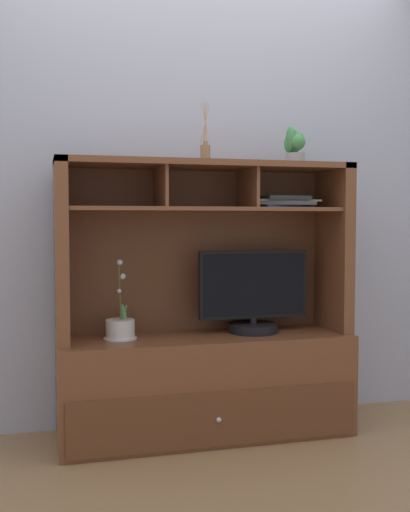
% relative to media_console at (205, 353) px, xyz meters
% --- Properties ---
extents(floor_plane, '(6.00, 6.00, 0.02)m').
position_rel_media_console_xyz_m(floor_plane, '(0.00, -0.01, -0.43)').
color(floor_plane, '#967248').
rests_on(floor_plane, ground).
extents(back_wall, '(6.00, 0.02, 2.80)m').
position_rel_media_console_xyz_m(back_wall, '(0.00, 0.26, 0.98)').
color(back_wall, '#A7ADBA').
rests_on(back_wall, ground).
extents(media_console, '(1.49, 0.50, 1.40)m').
position_rel_media_console_xyz_m(media_console, '(0.00, 0.00, 0.00)').
color(media_console, brown).
rests_on(media_console, ground).
extents(tv_monitor, '(0.59, 0.26, 0.43)m').
position_rel_media_console_xyz_m(tv_monitor, '(0.27, 0.00, 0.28)').
color(tv_monitor, black).
rests_on(tv_monitor, media_console).
extents(potted_orchid, '(0.17, 0.17, 0.40)m').
position_rel_media_console_xyz_m(potted_orchid, '(-0.43, 0.00, 0.15)').
color(potted_orchid, silver).
rests_on(potted_orchid, media_console).
extents(magazine_stack_left, '(0.36, 0.27, 0.06)m').
position_rel_media_console_xyz_m(magazine_stack_left, '(0.44, 0.04, 0.78)').
color(magazine_stack_left, '#294D85').
rests_on(magazine_stack_left, media_console).
extents(diffuser_bottle, '(0.05, 0.05, 0.30)m').
position_rel_media_console_xyz_m(diffuser_bottle, '(-0.00, -0.01, 1.03)').
color(diffuser_bottle, '#8F6947').
rests_on(diffuser_bottle, media_console).
extents(potted_succulent, '(0.12, 0.12, 0.20)m').
position_rel_media_console_xyz_m(potted_succulent, '(0.48, -0.02, 1.08)').
color(potted_succulent, gray).
rests_on(potted_succulent, media_console).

